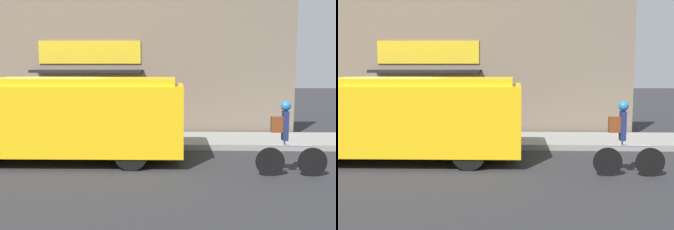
# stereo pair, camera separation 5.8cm
# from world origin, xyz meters

# --- Properties ---
(ground_plane) EXTENTS (70.00, 70.00, 0.00)m
(ground_plane) POSITION_xyz_m (0.00, 0.00, 0.00)
(ground_plane) COLOR #2B2B2D
(sidewalk) EXTENTS (28.00, 2.36, 0.18)m
(sidewalk) POSITION_xyz_m (0.00, 1.18, 0.09)
(sidewalk) COLOR gray
(sidewalk) RESTS_ON ground_plane
(storefront) EXTENTS (15.49, 1.05, 4.87)m
(storefront) POSITION_xyz_m (0.01, 2.59, 2.44)
(storefront) COLOR #756656
(storefront) RESTS_ON ground_plane
(school_bus) EXTENTS (6.73, 2.73, 2.21)m
(school_bus) POSITION_xyz_m (0.71, -1.33, 1.16)
(school_bus) COLOR yellow
(school_bus) RESTS_ON ground_plane
(cyclist) EXTENTS (1.64, 0.23, 1.74)m
(cyclist) POSITION_xyz_m (6.09, -2.70, 0.85)
(cyclist) COLOR black
(cyclist) RESTS_ON ground_plane
(trash_bin) EXTENTS (0.65, 0.65, 0.80)m
(trash_bin) POSITION_xyz_m (-1.04, 1.17, 0.58)
(trash_bin) COLOR #2D5138
(trash_bin) RESTS_ON sidewalk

